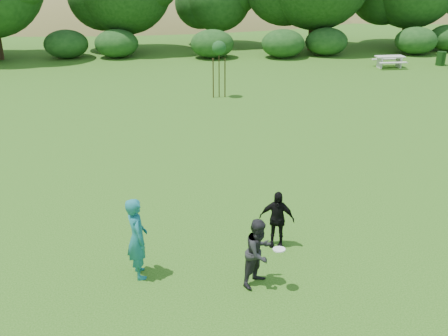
# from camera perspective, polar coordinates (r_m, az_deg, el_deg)

# --- Properties ---
(ground) EXTENTS (120.00, 120.00, 0.00)m
(ground) POSITION_cam_1_polar(r_m,az_deg,el_deg) (12.11, 1.78, -10.35)
(ground) COLOR #19470C
(ground) RESTS_ON ground
(player_teal) EXTENTS (0.62, 0.79, 1.92)m
(player_teal) POSITION_cam_1_polar(r_m,az_deg,el_deg) (11.23, -9.89, -7.89)
(player_teal) COLOR #196A72
(player_teal) RESTS_ON ground
(player_grey) EXTENTS (0.97, 0.96, 1.57)m
(player_grey) POSITION_cam_1_polar(r_m,az_deg,el_deg) (10.92, 4.01, -9.58)
(player_grey) COLOR black
(player_grey) RESTS_ON ground
(player_black) EXTENTS (0.94, 0.63, 1.47)m
(player_black) POSITION_cam_1_polar(r_m,az_deg,el_deg) (12.34, 6.04, -5.82)
(player_black) COLOR black
(player_black) RESTS_ON ground
(trash_can_near) EXTENTS (0.60, 0.60, 0.90)m
(trash_can_near) POSITION_cam_1_polar(r_m,az_deg,el_deg) (36.71, 23.55, 11.40)
(trash_can_near) COLOR #163613
(trash_can_near) RESTS_ON ground
(frisbee) EXTENTS (0.27, 0.27, 0.05)m
(frisbee) POSITION_cam_1_polar(r_m,az_deg,el_deg) (10.65, 6.31, -9.23)
(frisbee) COLOR white
(frisbee) RESTS_ON ground
(sapling) EXTENTS (0.70, 0.70, 2.85)m
(sapling) POSITION_cam_1_polar(r_m,az_deg,el_deg) (25.37, -0.58, 13.38)
(sapling) COLOR #372915
(sapling) RESTS_ON ground
(picnic_table) EXTENTS (1.80, 1.48, 0.76)m
(picnic_table) POSITION_cam_1_polar(r_m,az_deg,el_deg) (34.68, 18.40, 11.66)
(picnic_table) COLOR beige
(picnic_table) RESTS_ON ground
(hillside) EXTENTS (150.00, 72.00, 52.00)m
(hillside) POSITION_cam_1_polar(r_m,az_deg,el_deg) (80.63, -6.22, 9.51)
(hillside) COLOR olive
(hillside) RESTS_ON ground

